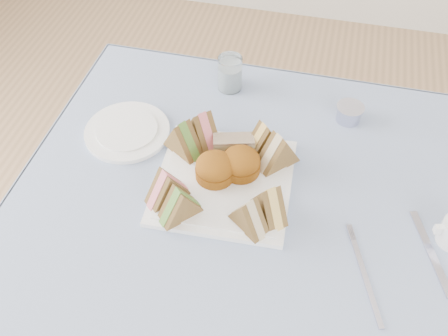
# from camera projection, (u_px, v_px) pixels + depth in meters

# --- Properties ---
(table) EXTENTS (0.90, 0.90, 0.74)m
(table) POSITION_uv_depth(u_px,v_px,m) (245.00, 312.00, 1.26)
(table) COLOR brown
(table) RESTS_ON floor
(tablecloth) EXTENTS (1.02, 1.02, 0.01)m
(tablecloth) POSITION_uv_depth(u_px,v_px,m) (251.00, 229.00, 0.98)
(tablecloth) COLOR #90A6C4
(tablecloth) RESTS_ON table
(serving_plate) EXTENTS (0.29, 0.29, 0.01)m
(serving_plate) POSITION_uv_depth(u_px,v_px,m) (224.00, 182.00, 1.05)
(serving_plate) COLOR white
(serving_plate) RESTS_ON tablecloth
(sandwich_fl_a) EXTENTS (0.09, 0.09, 0.08)m
(sandwich_fl_a) POSITION_uv_depth(u_px,v_px,m) (167.00, 185.00, 0.99)
(sandwich_fl_a) COLOR brown
(sandwich_fl_a) RESTS_ON serving_plate
(sandwich_fl_b) EXTENTS (0.09, 0.09, 0.08)m
(sandwich_fl_b) POSITION_uv_depth(u_px,v_px,m) (180.00, 202.00, 0.96)
(sandwich_fl_b) COLOR brown
(sandwich_fl_b) RESTS_ON serving_plate
(sandwich_fr_a) EXTENTS (0.09, 0.09, 0.08)m
(sandwich_fr_a) POSITION_uv_depth(u_px,v_px,m) (270.00, 201.00, 0.96)
(sandwich_fr_a) COLOR brown
(sandwich_fr_a) RESTS_ON serving_plate
(sandwich_fr_b) EXTENTS (0.09, 0.08, 0.07)m
(sandwich_fr_b) POSITION_uv_depth(u_px,v_px,m) (249.00, 214.00, 0.94)
(sandwich_fr_b) COLOR brown
(sandwich_fr_b) RESTS_ON serving_plate
(sandwich_bl_a) EXTENTS (0.10, 0.09, 0.08)m
(sandwich_bl_a) POSITION_uv_depth(u_px,v_px,m) (183.00, 137.00, 1.07)
(sandwich_bl_a) COLOR brown
(sandwich_bl_a) RESTS_ON serving_plate
(sandwich_bl_b) EXTENTS (0.10, 0.10, 0.09)m
(sandwich_bl_b) POSITION_uv_depth(u_px,v_px,m) (203.00, 127.00, 1.09)
(sandwich_bl_b) COLOR brown
(sandwich_bl_b) RESTS_ON serving_plate
(sandwich_br_a) EXTENTS (0.10, 0.10, 0.08)m
(sandwich_br_a) POSITION_uv_depth(u_px,v_px,m) (278.00, 150.00, 1.04)
(sandwich_br_a) COLOR brown
(sandwich_br_a) RESTS_ON serving_plate
(sandwich_br_b) EXTENTS (0.09, 0.09, 0.08)m
(sandwich_br_b) POSITION_uv_depth(u_px,v_px,m) (264.00, 137.00, 1.08)
(sandwich_br_b) COLOR brown
(sandwich_br_b) RESTS_ON serving_plate
(scone_left) EXTENTS (0.09, 0.09, 0.06)m
(scone_left) POSITION_uv_depth(u_px,v_px,m) (215.00, 168.00, 1.03)
(scone_left) COLOR brown
(scone_left) RESTS_ON serving_plate
(scone_right) EXTENTS (0.11, 0.11, 0.06)m
(scone_right) POSITION_uv_depth(u_px,v_px,m) (241.00, 163.00, 1.04)
(scone_right) COLOR brown
(scone_right) RESTS_ON serving_plate
(pastry_slice) EXTENTS (0.10, 0.06, 0.04)m
(pastry_slice) POSITION_uv_depth(u_px,v_px,m) (234.00, 145.00, 1.08)
(pastry_slice) COLOR tan
(pastry_slice) RESTS_ON serving_plate
(side_plate) EXTENTS (0.26, 0.26, 0.01)m
(side_plate) POSITION_uv_depth(u_px,v_px,m) (127.00, 131.00, 1.15)
(side_plate) COLOR white
(side_plate) RESTS_ON tablecloth
(water_glass) EXTENTS (0.08, 0.08, 0.09)m
(water_glass) POSITION_uv_depth(u_px,v_px,m) (230.00, 73.00, 1.23)
(water_glass) COLOR white
(water_glass) RESTS_ON tablecloth
(tea_strainer) EXTENTS (0.07, 0.07, 0.04)m
(tea_strainer) POSITION_uv_depth(u_px,v_px,m) (349.00, 114.00, 1.17)
(tea_strainer) COLOR #B8B6D0
(tea_strainer) RESTS_ON tablecloth
(knife) EXTENTS (0.08, 0.18, 0.00)m
(knife) POSITION_uv_depth(u_px,v_px,m) (431.00, 252.00, 0.94)
(knife) COLOR #B8B6D0
(knife) RESTS_ON tablecloth
(fork) EXTENTS (0.07, 0.17, 0.00)m
(fork) POSITION_uv_depth(u_px,v_px,m) (367.00, 282.00, 0.90)
(fork) COLOR #B8B6D0
(fork) RESTS_ON tablecloth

